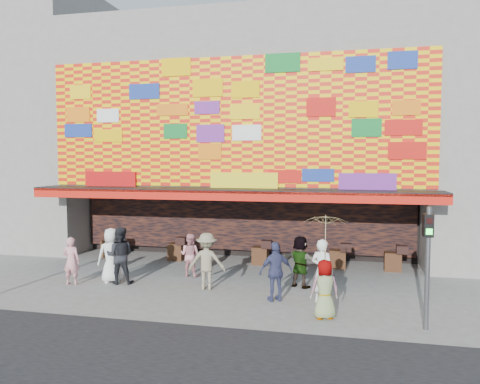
% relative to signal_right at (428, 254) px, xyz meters
% --- Properties ---
extents(ground, '(90.00, 90.00, 0.00)m').
position_rel_signal_right_xyz_m(ground, '(-6.20, 1.50, -1.86)').
color(ground, slate).
rests_on(ground, ground).
extents(shop_building, '(15.20, 9.40, 10.00)m').
position_rel_signal_right_xyz_m(shop_building, '(-6.20, 9.68, 3.37)').
color(shop_building, gray).
rests_on(shop_building, ground).
extents(neighbor_left, '(11.00, 8.00, 12.00)m').
position_rel_signal_right_xyz_m(neighbor_left, '(-19.20, 9.50, 4.14)').
color(neighbor_left, gray).
rests_on(neighbor_left, ground).
extents(signal_right, '(0.22, 0.20, 3.00)m').
position_rel_signal_right_xyz_m(signal_right, '(0.00, 0.00, 0.00)').
color(signal_right, '#59595B').
rests_on(signal_right, ground).
extents(ped_a, '(1.07, 1.01, 1.84)m').
position_rel_signal_right_xyz_m(ped_a, '(-9.62, 2.37, -0.94)').
color(ped_a, silver).
rests_on(ped_a, ground).
extents(ped_b, '(0.61, 0.43, 1.59)m').
position_rel_signal_right_xyz_m(ped_b, '(-10.77, 1.81, -1.07)').
color(ped_b, '#D4898F').
rests_on(ped_b, ground).
extents(ped_c, '(1.07, 0.93, 1.90)m').
position_rel_signal_right_xyz_m(ped_c, '(-9.27, 2.28, -0.91)').
color(ped_c, black).
rests_on(ped_c, ground).
extents(ped_d, '(1.24, 0.81, 1.81)m').
position_rel_signal_right_xyz_m(ped_d, '(-6.24, 2.26, -0.96)').
color(ped_d, gray).
rests_on(ped_d, ground).
extents(ped_e, '(1.10, 0.89, 1.75)m').
position_rel_signal_right_xyz_m(ped_e, '(-3.91, 1.48, -0.99)').
color(ped_e, '#393E65').
rests_on(ped_e, ground).
extents(ped_f, '(1.61, 1.14, 1.68)m').
position_rel_signal_right_xyz_m(ped_f, '(-3.34, 3.13, -1.02)').
color(ped_f, gray).
rests_on(ped_f, ground).
extents(ped_g, '(0.88, 0.71, 1.55)m').
position_rel_signal_right_xyz_m(ped_g, '(-2.45, 0.26, -1.09)').
color(ped_g, gray).
rests_on(ped_g, ground).
extents(ped_h, '(0.80, 0.69, 1.86)m').
position_rel_signal_right_xyz_m(ped_h, '(-2.58, 1.61, -0.93)').
color(ped_h, silver).
rests_on(ped_h, ground).
extents(ped_i, '(0.81, 0.68, 1.52)m').
position_rel_signal_right_xyz_m(ped_i, '(-7.31, 3.74, -1.10)').
color(ped_i, pink).
rests_on(ped_i, ground).
extents(parasol, '(1.19, 1.21, 1.97)m').
position_rel_signal_right_xyz_m(parasol, '(-2.45, 0.26, 0.35)').
color(parasol, beige).
rests_on(parasol, ground).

